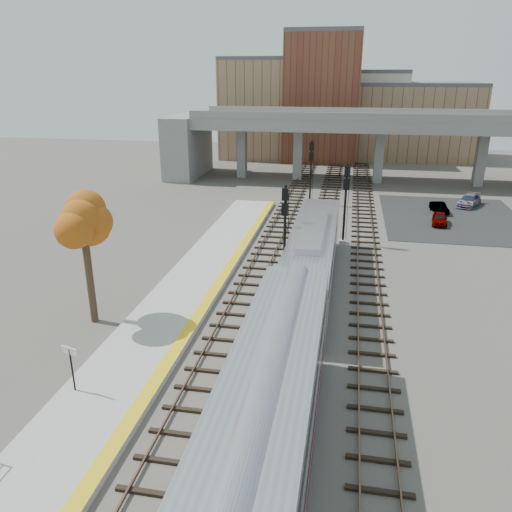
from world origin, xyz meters
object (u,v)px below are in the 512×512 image
(signal_mast_mid, at_px, (345,205))
(tree, at_px, (83,225))
(locomotive, at_px, (312,255))
(signal_mast_near, at_px, (285,234))
(signal_mast_far, at_px, (311,173))
(car_b, at_px, (439,208))
(car_a, at_px, (440,219))
(car_c, at_px, (469,200))

(signal_mast_mid, relative_size, tree, 0.85)
(locomotive, bearing_deg, signal_mast_mid, 78.37)
(signal_mast_mid, bearing_deg, tree, -129.44)
(signal_mast_near, xyz_separation_m, signal_mast_far, (0.00, 22.32, 0.18))
(signal_mast_mid, xyz_separation_m, signal_mast_far, (-4.10, 13.64, 0.07))
(locomotive, distance_m, signal_mast_mid, 9.99)
(tree, height_order, car_b, tree)
(car_a, xyz_separation_m, car_c, (4.35, 8.13, 0.05))
(tree, relative_size, car_c, 1.86)
(locomotive, height_order, signal_mast_near, signal_mast_near)
(signal_mast_near, distance_m, car_b, 25.21)
(signal_mast_far, xyz_separation_m, tree, (-10.42, -31.29, 2.57))
(tree, distance_m, car_a, 35.13)
(car_b, relative_size, car_c, 0.75)
(signal_mast_near, relative_size, car_a, 1.97)
(signal_mast_near, distance_m, signal_mast_far, 22.32)
(locomotive, relative_size, car_c, 4.28)
(signal_mast_near, bearing_deg, car_b, 55.98)
(locomotive, relative_size, car_b, 5.68)
(car_b, bearing_deg, locomotive, -128.67)
(signal_mast_far, distance_m, car_c, 18.10)
(signal_mast_far, bearing_deg, locomotive, -84.86)
(signal_mast_far, bearing_deg, car_b, -6.29)
(tree, bearing_deg, car_a, 46.65)
(locomotive, relative_size, car_a, 5.45)
(signal_mast_near, bearing_deg, locomotive, -26.30)
(signal_mast_mid, relative_size, car_c, 1.59)
(signal_mast_near, xyz_separation_m, tree, (-10.42, -8.97, 2.75))
(signal_mast_mid, distance_m, car_a, 12.33)
(signal_mast_near, xyz_separation_m, car_c, (17.74, 24.38, -2.71))
(car_a, distance_m, car_b, 4.56)
(signal_mast_far, bearing_deg, signal_mast_near, -90.00)
(locomotive, relative_size, tree, 2.30)
(locomotive, bearing_deg, car_a, 56.85)
(signal_mast_far, relative_size, car_b, 2.13)
(signal_mast_near, xyz_separation_m, car_a, (13.39, 16.25, -2.76))
(signal_mast_mid, height_order, signal_mast_far, signal_mast_far)
(locomotive, distance_m, signal_mast_far, 23.48)
(signal_mast_near, height_order, car_c, signal_mast_near)
(signal_mast_far, relative_size, car_a, 2.05)
(car_c, bearing_deg, signal_mast_near, -98.63)
(signal_mast_mid, height_order, tree, tree)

